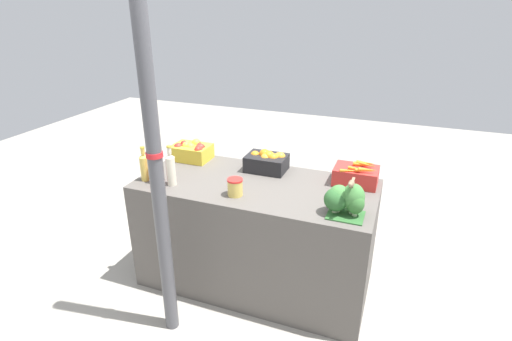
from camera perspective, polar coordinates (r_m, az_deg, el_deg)
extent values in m
plane|color=gray|center=(3.32, 0.00, -15.21)|extent=(10.00, 10.00, 0.00)
cube|color=#56514C|center=(3.07, 0.00, -9.01)|extent=(1.71, 0.79, 0.85)
cylinder|color=#4C4C51|center=(2.37, -14.05, -0.34)|extent=(0.09, 0.09, 2.29)
cylinder|color=red|center=(2.33, -14.32, 2.24)|extent=(0.10, 0.10, 0.03)
cube|color=gold|center=(3.32, -9.19, 2.60)|extent=(0.31, 0.22, 0.12)
sphere|color=red|center=(3.31, -11.06, 3.25)|extent=(0.08, 0.08, 0.08)
sphere|color=gold|center=(3.31, -9.97, 3.47)|extent=(0.07, 0.07, 0.07)
sphere|color=red|center=(3.20, -8.31, 2.89)|extent=(0.06, 0.06, 0.06)
sphere|color=red|center=(3.36, -10.21, 3.70)|extent=(0.07, 0.07, 0.07)
sphere|color=gold|center=(3.35, -8.55, 3.86)|extent=(0.08, 0.08, 0.08)
sphere|color=red|center=(3.35, -8.42, 3.66)|extent=(0.07, 0.07, 0.07)
sphere|color=red|center=(3.26, -7.90, 3.19)|extent=(0.08, 0.08, 0.08)
sphere|color=red|center=(3.25, -8.11, 3.10)|extent=(0.07, 0.07, 0.07)
sphere|color=gold|center=(3.37, -9.93, 3.69)|extent=(0.07, 0.07, 0.07)
sphere|color=red|center=(3.21, -8.17, 2.85)|extent=(0.07, 0.07, 0.07)
sphere|color=gold|center=(3.29, -9.33, 3.26)|extent=(0.08, 0.08, 0.08)
cube|color=black|center=(3.07, 1.51, 1.09)|extent=(0.31, 0.22, 0.12)
sphere|color=orange|center=(3.07, 1.22, 2.30)|extent=(0.09, 0.09, 0.09)
sphere|color=orange|center=(3.08, -0.14, 2.18)|extent=(0.07, 0.07, 0.07)
sphere|color=orange|center=(3.04, 2.17, 1.97)|extent=(0.07, 0.07, 0.07)
sphere|color=orange|center=(3.04, 3.55, 1.95)|extent=(0.07, 0.07, 0.07)
sphere|color=orange|center=(3.02, 2.47, 1.75)|extent=(0.08, 0.08, 0.08)
sphere|color=orange|center=(3.04, 1.85, 2.08)|extent=(0.08, 0.08, 0.08)
sphere|color=orange|center=(3.04, 3.24, 1.90)|extent=(0.08, 0.08, 0.08)
sphere|color=orange|center=(3.03, 1.31, 1.76)|extent=(0.07, 0.07, 0.07)
cube|color=red|center=(2.93, 14.06, -0.71)|extent=(0.31, 0.22, 0.12)
cone|color=orange|center=(2.84, 14.55, 0.13)|extent=(0.16, 0.04, 0.03)
cone|color=orange|center=(2.83, 13.34, -0.03)|extent=(0.14, 0.07, 0.02)
cone|color=orange|center=(2.94, 15.15, 0.77)|extent=(0.15, 0.04, 0.03)
cone|color=orange|center=(2.93, 15.46, 0.82)|extent=(0.14, 0.07, 0.03)
cone|color=orange|center=(2.83, 15.65, 0.09)|extent=(0.13, 0.06, 0.03)
cone|color=orange|center=(2.96, 15.38, 1.04)|extent=(0.13, 0.04, 0.03)
cone|color=orange|center=(2.97, 15.25, 0.94)|extent=(0.15, 0.05, 0.03)
cone|color=orange|center=(2.83, 15.33, -0.02)|extent=(0.14, 0.05, 0.02)
cube|color=#2D602D|center=(2.51, 12.67, -6.26)|extent=(0.22, 0.18, 0.01)
ellipsoid|color=#427F3D|center=(2.48, 13.71, -3.69)|extent=(0.14, 0.14, 0.17)
cylinder|color=#B2C693|center=(2.53, 13.50, -5.69)|extent=(0.03, 0.03, 0.02)
ellipsoid|color=#2D602D|center=(2.48, 11.32, -4.08)|extent=(0.14, 0.14, 0.14)
cylinder|color=#B2C693|center=(2.52, 11.19, -5.60)|extent=(0.03, 0.03, 0.02)
ellipsoid|color=#427F3D|center=(2.49, 11.74, -3.77)|extent=(0.14, 0.14, 0.16)
cylinder|color=#B2C693|center=(2.53, 11.58, -5.47)|extent=(0.03, 0.03, 0.02)
ellipsoid|color=#387033|center=(2.47, 14.04, -4.60)|extent=(0.11, 0.11, 0.13)
cylinder|color=#B2C693|center=(2.50, 13.89, -6.02)|extent=(0.03, 0.03, 0.02)
cylinder|color=gold|center=(2.99, -15.61, 0.24)|extent=(0.06, 0.06, 0.18)
cone|color=gold|center=(2.96, -15.82, 2.04)|extent=(0.06, 0.06, 0.02)
cylinder|color=gold|center=(2.95, -15.89, 2.65)|extent=(0.03, 0.03, 0.04)
cylinder|color=gold|center=(2.94, -15.95, 3.18)|extent=(0.03, 0.03, 0.01)
cylinder|color=#B2333D|center=(2.93, -13.87, -0.09)|extent=(0.08, 0.08, 0.18)
cone|color=#B2333D|center=(2.90, -14.05, 1.66)|extent=(0.08, 0.08, 0.02)
cylinder|color=#B2333D|center=(2.89, -14.10, 2.15)|extent=(0.04, 0.04, 0.04)
cylinder|color=gold|center=(2.88, -14.15, 2.61)|extent=(0.04, 0.04, 0.01)
cylinder|color=beige|center=(2.87, -12.04, -0.10)|extent=(0.07, 0.07, 0.21)
cone|color=beige|center=(2.83, -12.24, 2.07)|extent=(0.07, 0.07, 0.02)
cylinder|color=beige|center=(2.81, -12.30, 2.76)|extent=(0.03, 0.03, 0.05)
cylinder|color=gold|center=(2.80, -12.35, 3.36)|extent=(0.03, 0.03, 0.01)
cylinder|color=#DBBC56|center=(2.68, -3.00, -2.50)|extent=(0.10, 0.10, 0.11)
cylinder|color=red|center=(2.65, -3.03, -1.35)|extent=(0.11, 0.11, 0.01)
cube|color=#4C3D2D|center=(2.40, 13.42, -2.33)|extent=(0.02, 0.02, 0.01)
ellipsoid|color=#7A664C|center=(2.39, 13.48, -1.83)|extent=(0.04, 0.07, 0.04)
sphere|color=#897556|center=(2.35, 13.30, -1.98)|extent=(0.03, 0.03, 0.03)
cone|color=#4C3D28|center=(2.34, 13.25, -2.09)|extent=(0.01, 0.01, 0.01)
cube|color=#7A664C|center=(2.44, 13.73, -1.25)|extent=(0.02, 0.04, 0.01)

